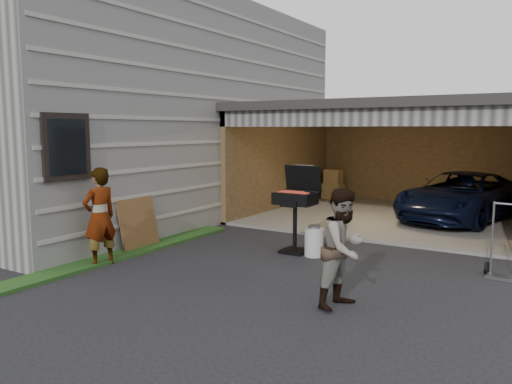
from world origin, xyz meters
TOP-DOWN VIEW (x-y plane):
  - ground at (0.00, 0.00)m, footprint 80.00×80.00m
  - house at (-6.00, 4.00)m, footprint 7.00×11.00m
  - groundcover_strip at (-2.25, -1.00)m, footprint 0.50×8.00m
  - garage at (0.76, 6.79)m, footprint 6.80×6.30m
  - minivan at (2.35, 6.90)m, footprint 2.81×4.54m
  - woman at (-2.10, -0.50)m, footprint 0.48×0.66m
  - man at (2.12, -0.20)m, footprint 0.75×0.87m
  - bbq_grill at (0.28, 2.04)m, footprint 0.72×0.64m
  - propane_tank at (0.69, 1.95)m, footprint 0.43×0.43m
  - plywood_panel at (-2.40, 0.68)m, footprint 0.25×0.91m
  - hand_truck at (3.73, 2.29)m, footprint 0.49×0.38m

SIDE VIEW (x-z plane):
  - ground at x=0.00m, z-range 0.00..0.00m
  - groundcover_strip at x=-2.25m, z-range 0.00..0.06m
  - hand_truck at x=3.73m, z-range -0.36..0.81m
  - propane_tank at x=0.69m, z-range 0.00..0.51m
  - plywood_panel at x=-2.40m, z-range 0.00..1.00m
  - minivan at x=2.35m, z-range 0.00..1.17m
  - man at x=2.12m, z-range 0.00..1.55m
  - woman at x=-2.10m, z-range 0.00..1.66m
  - bbq_grill at x=0.28m, z-range 0.15..1.77m
  - garage at x=0.76m, z-range 0.42..3.32m
  - house at x=-6.00m, z-range 0.00..5.50m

